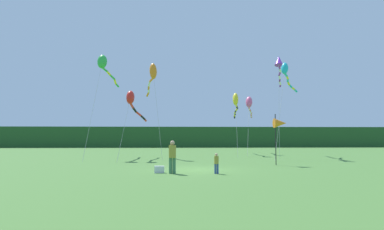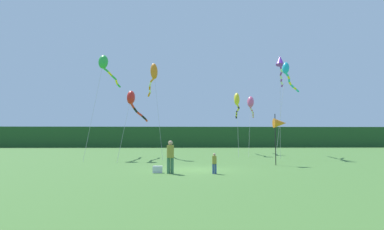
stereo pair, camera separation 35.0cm
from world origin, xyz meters
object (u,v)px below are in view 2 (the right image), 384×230
Objects in this scene: kite_purple at (280,65)px; kite_cyan at (287,73)px; banner_flag_pole at (280,124)px; kite_yellow at (237,102)px; kite_red at (133,101)px; kite_rainbow at (251,104)px; person_child at (214,162)px; person_adult at (170,155)px; cooler_box at (158,169)px; kite_green at (105,65)px; kite_orange at (153,75)px.

kite_cyan is at bearing -84.49° from kite_purple.
banner_flag_pole is 0.38× the size of kite_yellow.
kite_purple is (3.33, 9.98, 6.64)m from banner_flag_pole.
kite_red is 0.92× the size of kite_rainbow.
banner_flag_pole reaches higher than person_child.
kite_purple is at bearing -40.72° from kite_yellow.
person_adult is 18.88m from kite_cyan.
kite_yellow is at bearing 66.90° from cooler_box.
cooler_box is at bearing 151.99° from person_adult.
kite_cyan is at bearing 57.08° from person_child.
kite_red is at bearing 105.73° from cooler_box.
person_child is at bearing -4.67° from person_adult.
kite_green is at bearing 178.55° from kite_cyan.
kite_yellow is (4.59, 18.64, 5.42)m from person_child.
banner_flag_pole is 0.41× the size of kite_rainbow.
kite_red is (-14.79, -3.67, -4.32)m from kite_purple.
person_adult is at bearing 175.33° from person_child.
banner_flag_pole is at bearing 28.87° from cooler_box.
kite_cyan is at bearing -1.45° from kite_green.
kite_green is at bearing -157.17° from kite_rainbow.
kite_yellow is 1.02× the size of kite_orange.
cooler_box is at bearing -115.90° from kite_rainbow.
kite_purple is at bearing 51.28° from cooler_box.
kite_purple is at bearing 3.84° from kite_green.
kite_yellow is at bearing 129.19° from kite_cyan.
kite_green is (-13.95, -4.66, 3.12)m from kite_yellow.
cooler_box is 20.48m from kite_yellow.
cooler_box is 0.05× the size of kite_green.
kite_red is at bearing -172.35° from kite_cyan.
banner_flag_pole is (7.66, 5.01, 1.96)m from person_adult.
cooler_box is 16.24m from kite_orange.
person_adult is 3.34× the size of cooler_box.
kite_rainbow is at bearing 45.14° from kite_yellow.
kite_purple is at bearing 71.57° from banner_flag_pole.
kite_green is at bearing 116.81° from person_adult.
cooler_box is at bearing -74.27° from kite_red.
banner_flag_pole is 15.89m from kite_rainbow.
person_adult is 1.61× the size of person_child.
kite_yellow is (-0.68, 13.43, 3.08)m from banner_flag_pole.
person_adult is 0.20× the size of kite_rainbow.
person_child is 22.43m from kite_rainbow.
kite_red is at bearing 118.29° from person_child.
person_adult is at bearing -110.73° from kite_yellow.
kite_yellow is (6.98, 18.44, 5.04)m from person_adult.
kite_rainbow is (1.40, 15.52, 3.07)m from banner_flag_pole.
person_child is 0.12× the size of kite_cyan.
kite_green reaches higher than kite_orange.
kite_yellow is at bearing -134.86° from kite_rainbow.
kite_orange is at bearing -156.14° from kite_yellow.
kite_orange reaches higher than kite_cyan.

